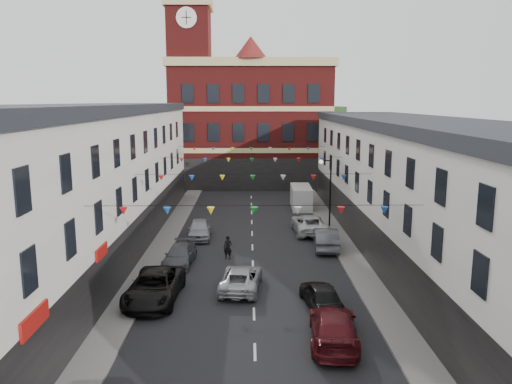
{
  "coord_description": "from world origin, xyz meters",
  "views": [
    {
      "loc": [
        -0.24,
        -28.38,
        10.92
      ],
      "look_at": [
        0.29,
        8.82,
        4.12
      ],
      "focal_mm": 35.0,
      "sensor_mm": 36.0,
      "label": 1
    }
  ],
  "objects_px": {
    "street_lamp": "(328,183)",
    "car_right_c": "(333,327)",
    "car_right_d": "(321,295)",
    "car_left_c": "(154,287)",
    "car_right_e": "(326,238)",
    "car_left_d": "(180,255)",
    "moving_car": "(241,278)",
    "car_right_f": "(309,224)",
    "white_van": "(301,197)",
    "pedestrian": "(228,248)",
    "car_left_e": "(200,229)"
  },
  "relations": [
    {
      "from": "car_right_c",
      "to": "white_van",
      "type": "distance_m",
      "value": 29.33
    },
    {
      "from": "car_left_e",
      "to": "car_right_f",
      "type": "distance_m",
      "value": 9.16
    },
    {
      "from": "car_right_c",
      "to": "moving_car",
      "type": "distance_m",
      "value": 7.95
    },
    {
      "from": "car_left_e",
      "to": "moving_car",
      "type": "height_order",
      "value": "car_left_e"
    },
    {
      "from": "car_right_d",
      "to": "car_right_f",
      "type": "bearing_deg",
      "value": -101.63
    },
    {
      "from": "car_left_d",
      "to": "car_right_e",
      "type": "xyz_separation_m",
      "value": [
        10.45,
        3.53,
        0.15
      ]
    },
    {
      "from": "street_lamp",
      "to": "car_right_d",
      "type": "bearing_deg",
      "value": -99.76
    },
    {
      "from": "street_lamp",
      "to": "car_right_c",
      "type": "bearing_deg",
      "value": -97.94
    },
    {
      "from": "car_right_e",
      "to": "pedestrian",
      "type": "relative_size",
      "value": 2.86
    },
    {
      "from": "moving_car",
      "to": "car_left_d",
      "type": "bearing_deg",
      "value": -41.19
    },
    {
      "from": "car_left_e",
      "to": "moving_car",
      "type": "relative_size",
      "value": 0.92
    },
    {
      "from": "car_left_c",
      "to": "car_right_c",
      "type": "xyz_separation_m",
      "value": [
        9.1,
        -5.03,
        -0.04
      ]
    },
    {
      "from": "street_lamp",
      "to": "car_right_f",
      "type": "bearing_deg",
      "value": -135.22
    },
    {
      "from": "moving_car",
      "to": "white_van",
      "type": "xyz_separation_m",
      "value": [
        5.86,
        22.61,
        0.46
      ]
    },
    {
      "from": "car_left_c",
      "to": "pedestrian",
      "type": "relative_size",
      "value": 3.41
    },
    {
      "from": "car_left_e",
      "to": "moving_car",
      "type": "xyz_separation_m",
      "value": [
        3.52,
        -11.19,
        -0.08
      ]
    },
    {
      "from": "car_right_f",
      "to": "moving_car",
      "type": "xyz_separation_m",
      "value": [
        -5.52,
        -12.74,
        -0.1
      ]
    },
    {
      "from": "car_right_e",
      "to": "street_lamp",
      "type": "bearing_deg",
      "value": -94.99
    },
    {
      "from": "car_right_c",
      "to": "car_right_e",
      "type": "distance_m",
      "value": 14.87
    },
    {
      "from": "car_right_e",
      "to": "white_van",
      "type": "relative_size",
      "value": 0.95
    },
    {
      "from": "car_right_e",
      "to": "car_right_f",
      "type": "height_order",
      "value": "car_right_e"
    },
    {
      "from": "white_van",
      "to": "pedestrian",
      "type": "distance_m",
      "value": 18.31
    },
    {
      "from": "car_left_e",
      "to": "pedestrian",
      "type": "xyz_separation_m",
      "value": [
        2.51,
        -5.54,
        0.09
      ]
    },
    {
      "from": "pedestrian",
      "to": "moving_car",
      "type": "bearing_deg",
      "value": -64.29
    },
    {
      "from": "car_left_d",
      "to": "moving_car",
      "type": "relative_size",
      "value": 0.93
    },
    {
      "from": "moving_car",
      "to": "street_lamp",
      "type": "bearing_deg",
      "value": -110.74
    },
    {
      "from": "street_lamp",
      "to": "car_left_c",
      "type": "xyz_separation_m",
      "value": [
        -12.05,
        -16.13,
        -3.1
      ]
    },
    {
      "from": "car_left_d",
      "to": "white_van",
      "type": "height_order",
      "value": "white_van"
    },
    {
      "from": "car_left_c",
      "to": "car_right_f",
      "type": "height_order",
      "value": "car_left_c"
    },
    {
      "from": "car_right_f",
      "to": "car_left_e",
      "type": "bearing_deg",
      "value": 6.81
    },
    {
      "from": "car_left_d",
      "to": "pedestrian",
      "type": "xyz_separation_m",
      "value": [
        3.21,
        1.1,
        0.2
      ]
    },
    {
      "from": "car_left_d",
      "to": "car_left_e",
      "type": "relative_size",
      "value": 1.01
    },
    {
      "from": "car_left_c",
      "to": "car_right_e",
      "type": "height_order",
      "value": "car_left_c"
    },
    {
      "from": "car_left_c",
      "to": "car_right_d",
      "type": "xyz_separation_m",
      "value": [
        9.1,
        -1.03,
        -0.1
      ]
    },
    {
      "from": "pedestrian",
      "to": "car_left_c",
      "type": "bearing_deg",
      "value": -101.71
    },
    {
      "from": "car_right_e",
      "to": "car_right_f",
      "type": "bearing_deg",
      "value": -76.97
    },
    {
      "from": "car_left_d",
      "to": "white_van",
      "type": "distance_m",
      "value": 20.7
    },
    {
      "from": "car_left_d",
      "to": "white_van",
      "type": "bearing_deg",
      "value": 64.67
    },
    {
      "from": "car_left_e",
      "to": "car_right_e",
      "type": "distance_m",
      "value": 10.23
    },
    {
      "from": "car_left_d",
      "to": "car_right_c",
      "type": "relative_size",
      "value": 0.85
    },
    {
      "from": "street_lamp",
      "to": "white_van",
      "type": "relative_size",
      "value": 1.18
    },
    {
      "from": "car_right_e",
      "to": "car_right_d",
      "type": "bearing_deg",
      "value": 84.29
    },
    {
      "from": "car_right_d",
      "to": "car_right_f",
      "type": "relative_size",
      "value": 0.74
    },
    {
      "from": "car_left_c",
      "to": "car_right_e",
      "type": "relative_size",
      "value": 1.19
    },
    {
      "from": "pedestrian",
      "to": "car_left_e",
      "type": "bearing_deg",
      "value": 130.0
    },
    {
      "from": "car_left_e",
      "to": "car_right_e",
      "type": "height_order",
      "value": "car_right_e"
    },
    {
      "from": "street_lamp",
      "to": "car_left_c",
      "type": "height_order",
      "value": "street_lamp"
    },
    {
      "from": "car_left_d",
      "to": "car_right_f",
      "type": "relative_size",
      "value": 0.81
    },
    {
      "from": "car_left_c",
      "to": "car_right_d",
      "type": "distance_m",
      "value": 9.16
    },
    {
      "from": "car_right_f",
      "to": "moving_car",
      "type": "height_order",
      "value": "car_right_f"
    }
  ]
}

